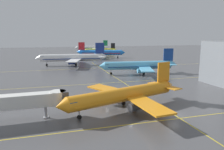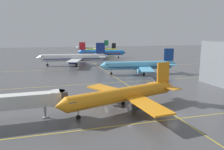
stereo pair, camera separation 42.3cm
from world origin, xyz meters
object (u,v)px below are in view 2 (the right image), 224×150
airliner_second_row (139,65)px  airliner_far_left_stand (101,52)px  airliner_distant_taxiway (93,48)px  airliner_far_right_stand (101,50)px  airliner_front_gate (124,95)px  jet_bridge (25,101)px  airliner_third_row (73,58)px

airliner_second_row → airliner_far_left_stand: (-0.78, 74.60, 0.25)m
airliner_distant_taxiway → airliner_far_right_stand: bearing=-87.4°
airliner_front_gate → jet_bridge: airliner_front_gate is taller
airliner_far_left_stand → airliner_second_row: bearing=-89.4°
airliner_far_left_stand → airliner_far_right_stand: size_ratio=1.16×
airliner_second_row → jet_bridge: 61.16m
airliner_front_gate → airliner_second_row: (21.86, 42.46, 0.37)m
airliner_far_right_stand → jet_bridge: size_ratio=1.65×
airliner_far_left_stand → jet_bridge: size_ratio=1.91×
airliner_far_right_stand → airliner_distant_taxiway: (-1.49, 33.19, 0.69)m
airliner_third_row → airliner_far_left_stand: (25.06, 37.95, -0.32)m
airliner_front_gate → airliner_second_row: size_ratio=0.89×
airliner_front_gate → airliner_distant_taxiway: 186.69m
airliner_third_row → airliner_far_left_stand: bearing=56.6°
airliner_third_row → airliner_far_right_stand: (33.32, 72.29, -0.97)m
airliner_front_gate → airliner_far_right_stand: (29.34, 151.41, -0.03)m
airliner_second_row → airliner_front_gate: bearing=-117.2°
jet_bridge → airliner_second_row: bearing=45.0°
airliner_far_left_stand → airliner_far_right_stand: airliner_far_left_stand is taller
airliner_third_row → jet_bridge: size_ratio=2.12×
airliner_front_gate → airliner_second_row: bearing=62.8°
airliner_distant_taxiway → jet_bridge: airliner_distant_taxiway is taller
airliner_far_right_stand → airliner_far_left_stand: bearing=-103.5°
airliner_far_right_stand → jet_bridge: (-50.73, -152.20, 0.61)m
airliner_distant_taxiway → jet_bridge: (-49.24, -185.39, -0.08)m
airliner_far_left_stand → airliner_far_right_stand: (8.26, 34.34, -0.65)m
airliner_front_gate → airliner_far_right_stand: 154.23m
airliner_front_gate → jet_bridge: (-21.39, -0.79, 0.58)m
airliner_far_right_stand → airliner_distant_taxiway: size_ratio=0.83×
airliner_third_row → airliner_far_left_stand: size_ratio=1.11×
airliner_front_gate → airliner_second_row: 47.76m
airliner_distant_taxiway → jet_bridge: size_ratio=1.99×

